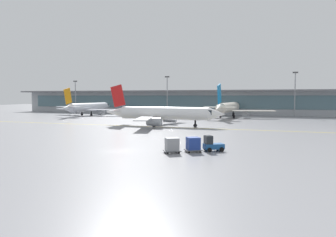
% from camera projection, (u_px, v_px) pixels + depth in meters
% --- Properties ---
extents(ground_plane, '(400.00, 400.00, 0.00)m').
position_uv_depth(ground_plane, '(120.00, 151.00, 43.56)').
color(ground_plane, gray).
extents(taxiway_centreline_stripe, '(110.00, 1.21, 0.01)m').
position_uv_depth(taxiway_centreline_stripe, '(161.00, 127.00, 77.63)').
color(taxiway_centreline_stripe, yellow).
rests_on(taxiway_centreline_stripe, ground_plane).
extents(terminal_concourse, '(194.99, 11.00, 9.60)m').
position_uv_depth(terminal_concourse, '(230.00, 102.00, 130.24)').
color(terminal_concourse, '#9EA3A8').
rests_on(terminal_concourse, ground_plane).
extents(gate_airplane_0, '(28.43, 30.54, 10.13)m').
position_uv_depth(gate_airplane_0, '(89.00, 107.00, 123.65)').
color(gate_airplane_0, silver).
rests_on(gate_airplane_0, ground_plane).
extents(gate_airplane_1, '(30.95, 33.29, 11.03)m').
position_uv_depth(gate_airplane_1, '(228.00, 108.00, 111.16)').
color(gate_airplane_1, silver).
rests_on(gate_airplane_1, ground_plane).
extents(taxiing_regional_jet, '(30.66, 28.60, 10.18)m').
position_uv_depth(taxiing_regional_jet, '(163.00, 114.00, 79.44)').
color(taxiing_regional_jet, white).
rests_on(taxiing_regional_jet, ground_plane).
extents(baggage_tug, '(2.94, 2.61, 2.10)m').
position_uv_depth(baggage_tug, '(212.00, 145.00, 43.47)').
color(baggage_tug, '#194C8C').
rests_on(baggage_tug, ground_plane).
extents(cargo_dolly_lead, '(2.63, 2.49, 1.94)m').
position_uv_depth(cargo_dolly_lead, '(193.00, 144.00, 42.84)').
color(cargo_dolly_lead, '#595B60').
rests_on(cargo_dolly_lead, ground_plane).
extents(cargo_dolly_trailing, '(2.63, 2.49, 1.94)m').
position_uv_depth(cargo_dolly_trailing, '(172.00, 145.00, 42.18)').
color(cargo_dolly_trailing, '#595B60').
rests_on(cargo_dolly_trailing, ground_plane).
extents(apron_light_mast_0, '(1.80, 0.36, 14.01)m').
position_uv_depth(apron_light_mast_0, '(75.00, 95.00, 145.37)').
color(apron_light_mast_0, gray).
rests_on(apron_light_mast_0, ground_plane).
extents(apron_light_mast_1, '(1.80, 0.36, 15.05)m').
position_uv_depth(apron_light_mast_1, '(167.00, 94.00, 129.93)').
color(apron_light_mast_1, gray).
rests_on(apron_light_mast_1, ground_plane).
extents(apron_light_mast_2, '(1.80, 0.36, 15.69)m').
position_uv_depth(apron_light_mast_2, '(295.00, 92.00, 114.85)').
color(apron_light_mast_2, gray).
rests_on(apron_light_mast_2, ground_plane).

